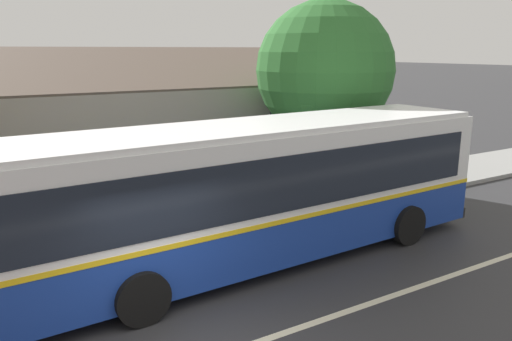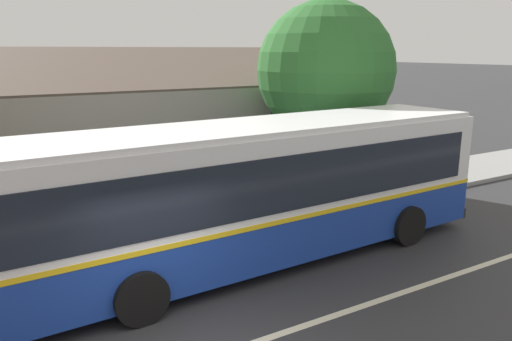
{
  "view_description": "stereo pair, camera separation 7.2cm",
  "coord_description": "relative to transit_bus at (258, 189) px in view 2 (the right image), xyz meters",
  "views": [
    {
      "loc": [
        -2.71,
        -6.32,
        4.74
      ],
      "look_at": [
        3.68,
        4.32,
        1.73
      ],
      "focal_mm": 35.0,
      "sensor_mm": 36.0,
      "label": 1
    },
    {
      "loc": [
        -2.65,
        -6.35,
        4.74
      ],
      "look_at": [
        3.68,
        4.32,
        1.73
      ],
      "focal_mm": 35.0,
      "sensor_mm": 36.0,
      "label": 2
    }
  ],
  "objects": [
    {
      "name": "street_tree_primary",
      "position": [
        5.01,
        4.07,
        2.25
      ],
      "size": [
        4.6,
        4.6,
        6.37
      ],
      "color": "#4C3828",
      "rests_on": "ground"
    },
    {
      "name": "bus_stop_sign",
      "position": [
        6.24,
        2.09,
        -0.06
      ],
      "size": [
        0.36,
        0.07,
        2.4
      ],
      "color": "gray",
      "rests_on": "sidewalk_far"
    },
    {
      "name": "transit_bus",
      "position": [
        0.0,
        0.0,
        0.0
      ],
      "size": [
        11.95,
        3.06,
        3.17
      ],
      "color": "navy",
      "rests_on": "ground"
    },
    {
      "name": "bench_down_street",
      "position": [
        -4.92,
        2.97,
        -1.13
      ],
      "size": [
        1.82,
        0.51,
        0.94
      ],
      "color": "brown",
      "rests_on": "sidewalk_far"
    },
    {
      "name": "community_building",
      "position": [
        -2.9,
        10.76,
        0.12
      ],
      "size": [
        22.88,
        8.93,
        5.87
      ],
      "color": "gray",
      "rests_on": "ground"
    },
    {
      "name": "sidewalk_far",
      "position": [
        -2.89,
        3.1,
        -1.63
      ],
      "size": [
        60.0,
        3.0,
        0.15
      ],
      "primitive_type": "cube",
      "color": "gray",
      "rests_on": "ground"
    }
  ]
}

